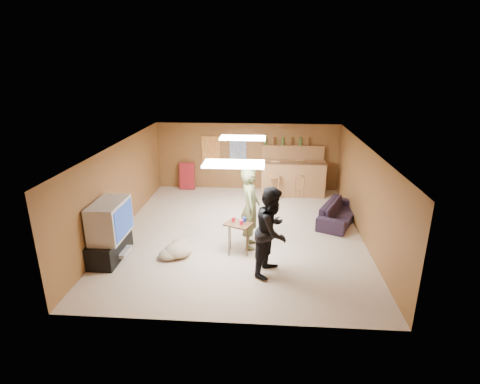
# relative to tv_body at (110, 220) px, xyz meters

# --- Properties ---
(ground) EXTENTS (7.00, 7.00, 0.00)m
(ground) POSITION_rel_tv_body_xyz_m (2.65, 1.50, -0.90)
(ground) COLOR #C0A993
(ground) RESTS_ON ground
(ceiling) EXTENTS (6.00, 7.00, 0.02)m
(ceiling) POSITION_rel_tv_body_xyz_m (2.65, 1.50, 1.30)
(ceiling) COLOR silver
(ceiling) RESTS_ON ground
(wall_back) EXTENTS (6.00, 0.02, 2.20)m
(wall_back) POSITION_rel_tv_body_xyz_m (2.65, 5.00, 0.20)
(wall_back) COLOR brown
(wall_back) RESTS_ON ground
(wall_front) EXTENTS (6.00, 0.02, 2.20)m
(wall_front) POSITION_rel_tv_body_xyz_m (2.65, -2.00, 0.20)
(wall_front) COLOR brown
(wall_front) RESTS_ON ground
(wall_left) EXTENTS (0.02, 7.00, 2.20)m
(wall_left) POSITION_rel_tv_body_xyz_m (-0.35, 1.50, 0.20)
(wall_left) COLOR brown
(wall_left) RESTS_ON ground
(wall_right) EXTENTS (0.02, 7.00, 2.20)m
(wall_right) POSITION_rel_tv_body_xyz_m (5.65, 1.50, 0.20)
(wall_right) COLOR brown
(wall_right) RESTS_ON ground
(tv_stand) EXTENTS (0.55, 1.30, 0.50)m
(tv_stand) POSITION_rel_tv_body_xyz_m (-0.07, 0.00, -0.65)
(tv_stand) COLOR black
(tv_stand) RESTS_ON ground
(dvd_box) EXTENTS (0.35, 0.50, 0.08)m
(dvd_box) POSITION_rel_tv_body_xyz_m (0.15, 0.00, -0.75)
(dvd_box) COLOR #B2B2B7
(dvd_box) RESTS_ON tv_stand
(tv_body) EXTENTS (0.60, 1.10, 0.80)m
(tv_body) POSITION_rel_tv_body_xyz_m (0.00, 0.00, 0.00)
(tv_body) COLOR #B2B2B7
(tv_body) RESTS_ON tv_stand
(tv_screen) EXTENTS (0.02, 0.95, 0.65)m
(tv_screen) POSITION_rel_tv_body_xyz_m (0.31, 0.00, 0.00)
(tv_screen) COLOR navy
(tv_screen) RESTS_ON tv_body
(bar_counter) EXTENTS (2.00, 0.60, 1.10)m
(bar_counter) POSITION_rel_tv_body_xyz_m (4.15, 4.45, -0.35)
(bar_counter) COLOR #9D6639
(bar_counter) RESTS_ON ground
(bar_lip) EXTENTS (2.10, 0.12, 0.05)m
(bar_lip) POSITION_rel_tv_body_xyz_m (4.15, 4.20, 0.20)
(bar_lip) COLOR #442815
(bar_lip) RESTS_ON bar_counter
(bar_shelf) EXTENTS (2.00, 0.18, 0.05)m
(bar_shelf) POSITION_rel_tv_body_xyz_m (4.15, 4.90, 0.60)
(bar_shelf) COLOR #9D6639
(bar_shelf) RESTS_ON bar_backing
(bar_backing) EXTENTS (2.00, 0.14, 0.60)m
(bar_backing) POSITION_rel_tv_body_xyz_m (4.15, 4.92, 0.30)
(bar_backing) COLOR #9D6639
(bar_backing) RESTS_ON bar_counter
(poster_left) EXTENTS (0.60, 0.03, 0.85)m
(poster_left) POSITION_rel_tv_body_xyz_m (1.45, 4.96, 0.45)
(poster_left) COLOR #BF3F26
(poster_left) RESTS_ON wall_back
(poster_right) EXTENTS (0.55, 0.03, 0.80)m
(poster_right) POSITION_rel_tv_body_xyz_m (2.35, 4.96, 0.45)
(poster_right) COLOR #334C99
(poster_right) RESTS_ON wall_back
(folding_chair_stack) EXTENTS (0.50, 0.26, 0.91)m
(folding_chair_stack) POSITION_rel_tv_body_xyz_m (0.65, 4.80, -0.45)
(folding_chair_stack) COLOR maroon
(folding_chair_stack) RESTS_ON ground
(ceiling_panel_front) EXTENTS (1.20, 0.60, 0.04)m
(ceiling_panel_front) POSITION_rel_tv_body_xyz_m (2.65, 0.00, 1.27)
(ceiling_panel_front) COLOR white
(ceiling_panel_front) RESTS_ON ceiling
(ceiling_panel_back) EXTENTS (1.20, 0.60, 0.04)m
(ceiling_panel_back) POSITION_rel_tv_body_xyz_m (2.65, 2.70, 1.27)
(ceiling_panel_back) COLOR white
(ceiling_panel_back) RESTS_ON ceiling
(person_olive) EXTENTS (0.49, 0.71, 1.89)m
(person_olive) POSITION_rel_tv_body_xyz_m (2.95, 0.75, 0.04)
(person_olive) COLOR #5B6238
(person_olive) RESTS_ON ground
(person_black) EXTENTS (0.97, 1.08, 1.82)m
(person_black) POSITION_rel_tv_body_xyz_m (3.43, -0.34, 0.01)
(person_black) COLOR black
(person_black) RESTS_ON ground
(sofa) EXTENTS (1.42, 1.97, 0.54)m
(sofa) POSITION_rel_tv_body_xyz_m (5.26, 2.33, -0.63)
(sofa) COLOR black
(sofa) RESTS_ON ground
(tray_table) EXTENTS (0.69, 0.64, 0.73)m
(tray_table) POSITION_rel_tv_body_xyz_m (2.71, 0.41, -0.54)
(tray_table) COLOR #442815
(tray_table) RESTS_ON ground
(cup_red_near) EXTENTS (0.08, 0.08, 0.10)m
(cup_red_near) POSITION_rel_tv_body_xyz_m (2.59, 0.48, -0.12)
(cup_red_near) COLOR red
(cup_red_near) RESTS_ON tray_table
(cup_red_far) EXTENTS (0.09, 0.09, 0.11)m
(cup_red_far) POSITION_rel_tv_body_xyz_m (2.77, 0.34, -0.12)
(cup_red_far) COLOR red
(cup_red_far) RESTS_ON tray_table
(cup_blue) EXTENTS (0.08, 0.08, 0.10)m
(cup_blue) POSITION_rel_tv_body_xyz_m (2.83, 0.49, -0.12)
(cup_blue) COLOR #16279A
(cup_blue) RESTS_ON tray_table
(bar_stool_left) EXTENTS (0.42, 0.42, 1.10)m
(bar_stool_left) POSITION_rel_tv_body_xyz_m (3.56, 4.04, -0.35)
(bar_stool_left) COLOR #9D6639
(bar_stool_left) RESTS_ON ground
(bar_stool_right) EXTENTS (0.43, 0.43, 1.12)m
(bar_stool_right) POSITION_rel_tv_body_xyz_m (4.34, 4.28, -0.34)
(bar_stool_right) COLOR #9D6639
(bar_stool_right) RESTS_ON ground
(cushion_near_tv) EXTENTS (0.68, 0.68, 0.28)m
(cushion_near_tv) POSITION_rel_tv_body_xyz_m (1.39, 0.18, -0.76)
(cushion_near_tv) COLOR tan
(cushion_near_tv) RESTS_ON ground
(cushion_mid) EXTENTS (0.44, 0.44, 0.18)m
(cushion_mid) POSITION_rel_tv_body_xyz_m (1.33, 0.61, -0.81)
(cushion_mid) COLOR tan
(cushion_mid) RESTS_ON ground
(cushion_far) EXTENTS (0.56, 0.56, 0.20)m
(cushion_far) POSITION_rel_tv_body_xyz_m (1.22, 0.05, -0.80)
(cushion_far) COLOR tan
(cushion_far) RESTS_ON ground
(bottle_row) EXTENTS (1.48, 0.08, 0.26)m
(bottle_row) POSITION_rel_tv_body_xyz_m (3.95, 4.88, 0.75)
(bottle_row) COLOR #3F7233
(bottle_row) RESTS_ON bar_shelf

